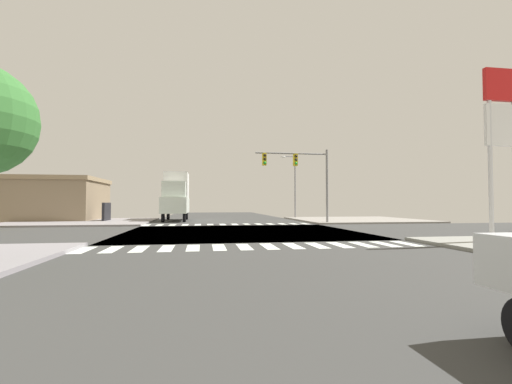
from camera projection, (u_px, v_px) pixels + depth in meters
The scene contains 10 objects.
ground at pixel (242, 232), 20.88m from camera, with size 90.00×90.00×0.05m.
sidewalk_corner_ne at pixel (355, 220), 34.75m from camera, with size 12.00×12.00×0.14m.
sidewalk_corner_nw at pixel (83, 222), 30.70m from camera, with size 12.00×12.00×0.14m.
crosswalk_near at pixel (257, 247), 13.63m from camera, with size 13.50×2.00×0.01m.
crosswalk_far at pixel (229, 224), 28.05m from camera, with size 13.50×2.00×0.01m.
traffic_signal_mast at pixel (299, 168), 28.94m from camera, with size 6.31×0.55×6.35m.
gas_station_sign at pixel (502, 123), 14.66m from camera, with size 1.60×0.20×7.53m.
street_lamp at pixel (293, 180), 39.26m from camera, with size 1.78×0.32×7.22m.
bank_building at pixel (29, 199), 33.66m from camera, with size 14.91×8.44×4.27m.
box_truck_leading_1 at pixel (176, 195), 34.24m from camera, with size 2.40×7.20×4.85m.
Camera 1 is at (-2.41, -20.83, 1.73)m, focal length 24.00 mm.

